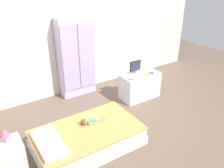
# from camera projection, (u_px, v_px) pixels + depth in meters

# --- Properties ---
(ground_plane) EXTENTS (10.00, 10.00, 0.02)m
(ground_plane) POSITION_uv_depth(u_px,v_px,m) (113.00, 126.00, 4.04)
(ground_plane) COLOR brown
(back_wall) EXTENTS (6.40, 0.05, 2.70)m
(back_wall) POSITION_uv_depth(u_px,v_px,m) (69.00, 28.00, 4.61)
(back_wall) COLOR silver
(back_wall) RESTS_ON ground_plane
(bed) EXTENTS (1.56, 0.93, 0.29)m
(bed) POSITION_uv_depth(u_px,v_px,m) (88.00, 138.00, 3.53)
(bed) COLOR silver
(bed) RESTS_ON ground_plane
(pillow) EXTENTS (0.32, 0.66, 0.07)m
(pillow) POSITION_uv_depth(u_px,v_px,m) (49.00, 142.00, 3.17)
(pillow) COLOR white
(pillow) RESTS_ON bed
(doll) EXTENTS (0.39, 0.14, 0.10)m
(doll) POSITION_uv_depth(u_px,v_px,m) (88.00, 121.00, 3.59)
(doll) COLOR #4CA375
(doll) RESTS_ON bed
(nightstand) EXTENTS (0.35, 0.35, 0.40)m
(nightstand) POSITION_uv_depth(u_px,v_px,m) (10.00, 155.00, 3.13)
(nightstand) COLOR silver
(nightstand) RESTS_ON ground_plane
(table_lamp) EXTENTS (0.12, 0.12, 0.23)m
(table_lamp) POSITION_uv_depth(u_px,v_px,m) (4.00, 133.00, 2.97)
(table_lamp) COLOR #B7B2AD
(table_lamp) RESTS_ON nightstand
(wardrobe) EXTENTS (0.70, 0.32, 1.59)m
(wardrobe) POSITION_uv_depth(u_px,v_px,m) (76.00, 57.00, 4.72)
(wardrobe) COLOR silver
(wardrobe) RESTS_ON ground_plane
(tv_stand) EXTENTS (0.78, 0.40, 0.52)m
(tv_stand) POSITION_uv_depth(u_px,v_px,m) (140.00, 86.00, 4.80)
(tv_stand) COLOR silver
(tv_stand) RESTS_ON ground_plane
(tv_monitor) EXTENTS (0.24, 0.10, 0.27)m
(tv_monitor) POSITION_uv_depth(u_px,v_px,m) (135.00, 67.00, 4.62)
(tv_monitor) COLOR #99999E
(tv_monitor) RESTS_ON tv_stand
(rocking_horse_toy) EXTENTS (0.10, 0.04, 0.12)m
(rocking_horse_toy) POSITION_uv_depth(u_px,v_px,m) (132.00, 77.00, 4.42)
(rocking_horse_toy) COLOR #8E6642
(rocking_horse_toy) RESTS_ON tv_stand
(book_yellow) EXTENTS (0.13, 0.10, 0.01)m
(book_yellow) POSITION_uv_depth(u_px,v_px,m) (146.00, 75.00, 4.64)
(book_yellow) COLOR gold
(book_yellow) RESTS_ON tv_stand
(book_blue) EXTENTS (0.13, 0.08, 0.01)m
(book_blue) POSITION_uv_depth(u_px,v_px,m) (151.00, 73.00, 4.71)
(book_blue) COLOR blue
(book_blue) RESTS_ON tv_stand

